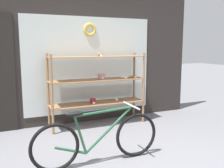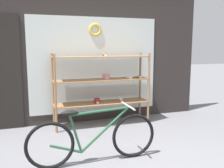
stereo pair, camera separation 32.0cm
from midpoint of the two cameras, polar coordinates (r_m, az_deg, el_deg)
name	(u,v)px [view 2 (the right image)]	position (r m, az deg, el deg)	size (l,w,h in m)	color
storefront_facade	(82,48)	(5.01, -4.97, 8.17)	(5.00, 0.13, 3.06)	#2D2826
display_case	(103,82)	(4.81, -0.22, 0.52)	(1.85, 0.44, 1.41)	#8E6642
bicycle	(93,138)	(3.33, -1.50, -12.38)	(1.74, 0.46, 0.75)	black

